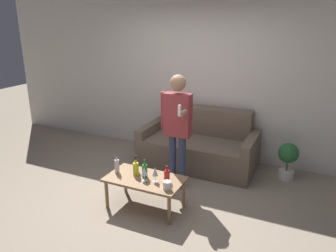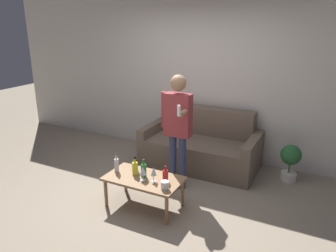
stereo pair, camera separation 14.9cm
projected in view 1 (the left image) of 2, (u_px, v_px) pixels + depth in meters
ground_plane at (144, 204)px, 4.25m from camera, size 16.00×16.00×0.00m
wall_back at (199, 77)px, 5.51m from camera, size 8.00×0.06×2.70m
couch at (199, 145)px, 5.34m from camera, size 1.82×0.94×0.90m
coffee_table at (145, 181)px, 4.08m from camera, size 0.97×0.54×0.40m
bottle_orange at (167, 175)px, 3.97m from camera, size 0.07×0.07×0.20m
bottle_green at (145, 170)px, 4.07m from camera, size 0.07×0.07×0.23m
bottle_dark at (117, 166)px, 4.19m from camera, size 0.06×0.06×0.24m
bottle_yellow at (136, 165)px, 4.22m from camera, size 0.06×0.06×0.22m
bottle_red at (136, 169)px, 4.12m from camera, size 0.07×0.07×0.23m
wine_glass_near at (144, 172)px, 3.97m from camera, size 0.08×0.08×0.18m
wine_glass_far at (155, 172)px, 3.94m from camera, size 0.07×0.07×0.19m
cup_on_table at (167, 185)px, 3.79m from camera, size 0.10×0.10×0.10m
person_standing_front at (177, 122)px, 4.39m from camera, size 0.43×0.41×1.61m
potted_plant at (288, 157)px, 4.82m from camera, size 0.30×0.30×0.56m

